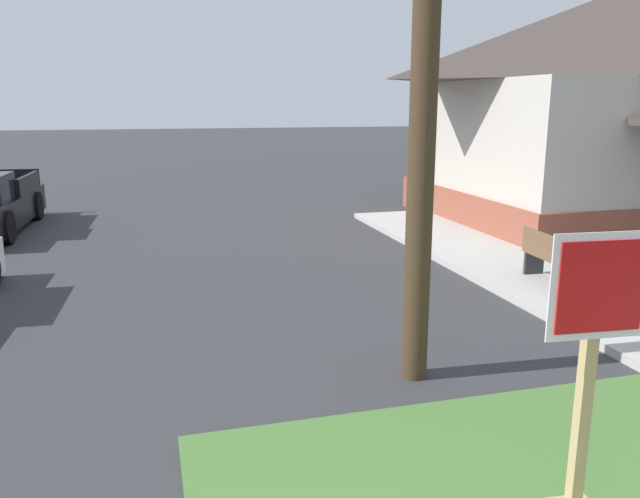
# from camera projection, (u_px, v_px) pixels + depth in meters

# --- Properties ---
(sidewalk_strip) EXTENTS (2.20, 17.18, 0.12)m
(sidewalk_strip) POSITION_uv_depth(u_px,v_px,m) (606.00, 309.00, 9.33)
(sidewalk_strip) COLOR #B2AFA8
(sidewalk_strip) RESTS_ON ground
(stop_sign) EXTENTS (0.74, 0.31, 2.16)m
(stop_sign) POSITION_uv_depth(u_px,v_px,m) (587.00, 386.00, 4.35)
(stop_sign) COLOR tan
(stop_sign) RESTS_ON grass_corner_patch
(street_bench) EXTENTS (0.50, 1.48, 0.85)m
(street_bench) POSITION_uv_depth(u_px,v_px,m) (552.00, 257.00, 10.30)
(street_bench) COLOR brown
(street_bench) RESTS_ON sidewalk_strip
(corner_house) EXTENTS (8.73, 8.47, 5.81)m
(corner_house) POSITION_uv_depth(u_px,v_px,m) (606.00, 107.00, 16.23)
(corner_house) COLOR brown
(corner_house) RESTS_ON ground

